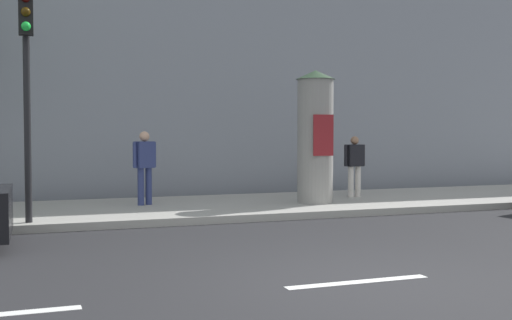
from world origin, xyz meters
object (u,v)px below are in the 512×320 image
poster_column (315,136)px  pedestrian_tallest (145,162)px  pedestrian_in_dark_shirt (355,162)px  traffic_light (27,67)px

poster_column → pedestrian_tallest: poster_column is taller
poster_column → pedestrian_in_dark_shirt: size_ratio=1.99×
traffic_light → pedestrian_in_dark_shirt: bearing=15.5°
pedestrian_in_dark_shirt → pedestrian_tallest: size_ratio=0.93×
poster_column → pedestrian_tallest: (-3.68, 0.88, -0.57)m
pedestrian_in_dark_shirt → pedestrian_tallest: 5.15m
poster_column → pedestrian_in_dark_shirt: (1.47, 0.86, -0.64)m
traffic_light → poster_column: traffic_light is taller
pedestrian_in_dark_shirt → poster_column: bearing=-149.6°
traffic_light → pedestrian_tallest: bearing=41.4°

